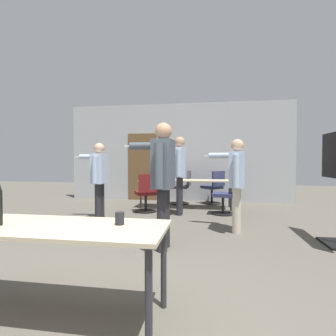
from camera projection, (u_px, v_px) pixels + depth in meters
name	position (u px, v px, depth m)	size (l,w,h in m)	color
back_wall	(177.00, 153.00, 7.95)	(6.74, 0.12, 2.94)	#B2B5B7
conference_table_near	(52.00, 235.00, 2.03)	(1.79, 0.66, 0.73)	#C6B793
conference_table_far	(186.00, 182.00, 6.74)	(2.37, 0.65, 0.73)	#C6B793
person_far_watching	(162.00, 173.00, 3.60)	(0.79, 0.70, 1.74)	#28282D
person_left_plaid	(179.00, 168.00, 5.90)	(0.81, 0.64, 1.76)	#28282D
person_right_polo	(236.00, 176.00, 4.46)	(0.72, 0.72, 1.59)	beige
person_center_tall	(99.00, 174.00, 5.28)	(0.76, 0.62, 1.57)	#28282D
office_chair_far_left	(214.00, 189.00, 7.31)	(0.68, 0.69, 0.93)	black
office_chair_far_right	(226.00, 196.00, 5.93)	(0.57, 0.52, 0.91)	black
office_chair_side_rolled	(182.00, 188.00, 7.33)	(0.57, 0.52, 0.94)	black
office_chair_mid_tucked	(146.00, 194.00, 6.16)	(0.64, 0.67, 0.91)	black
drink_cup	(120.00, 218.00, 2.05)	(0.07, 0.07, 0.10)	#232328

